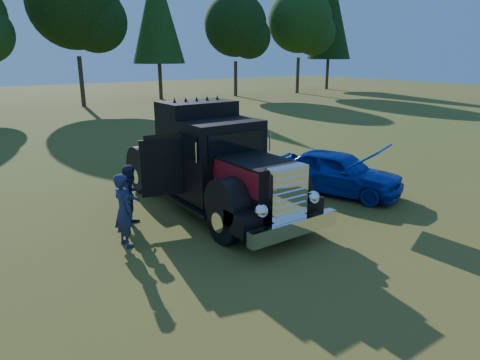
% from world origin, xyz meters
% --- Properties ---
extents(ground, '(120.00, 120.00, 0.00)m').
position_xyz_m(ground, '(0.00, 0.00, 0.00)').
color(ground, '#355118').
rests_on(ground, ground).
extents(diamond_t_truck, '(3.35, 7.16, 3.00)m').
position_xyz_m(diamond_t_truck, '(-0.60, 1.83, 1.28)').
color(diamond_t_truck, black).
rests_on(diamond_t_truck, ground).
extents(hotrod_coupe, '(2.96, 4.45, 1.89)m').
position_xyz_m(hotrod_coupe, '(3.37, 0.82, 0.70)').
color(hotrod_coupe, '#0819AE').
rests_on(hotrod_coupe, ground).
extents(spectator_near, '(0.47, 0.66, 1.73)m').
position_xyz_m(spectator_near, '(-3.57, 0.98, 0.87)').
color(spectator_near, '#1E2746').
rests_on(spectator_near, ground).
extents(spectator_far, '(0.98, 0.93, 1.60)m').
position_xyz_m(spectator_far, '(-2.94, 2.11, 0.80)').
color(spectator_far, '#1A2A3E').
rests_on(spectator_far, ground).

